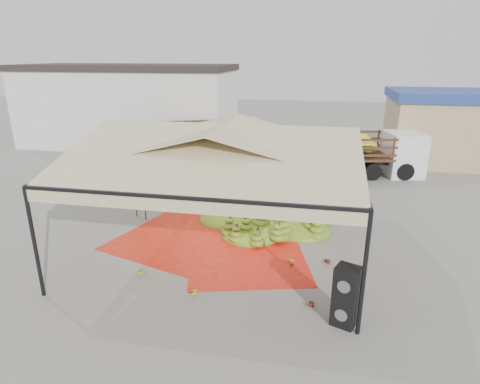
% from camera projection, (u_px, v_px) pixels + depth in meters
% --- Properties ---
extents(ground, '(90.00, 90.00, 0.00)m').
position_uv_depth(ground, '(226.00, 242.00, 13.55)').
color(ground, slate).
rests_on(ground, ground).
extents(canopy_tent, '(8.10, 8.10, 4.00)m').
position_uv_depth(canopy_tent, '(224.00, 146.00, 12.48)').
color(canopy_tent, black).
rests_on(canopy_tent, ground).
extents(building_white, '(14.30, 6.30, 5.40)m').
position_uv_depth(building_white, '(129.00, 105.00, 27.48)').
color(building_white, silver).
rests_on(building_white, ground).
extents(building_tan, '(6.30, 5.30, 4.10)m').
position_uv_depth(building_tan, '(444.00, 127.00, 23.13)').
color(building_tan, tan).
rests_on(building_tan, ground).
extents(tarp_left, '(5.55, 5.41, 0.01)m').
position_uv_depth(tarp_left, '(189.00, 239.00, 13.79)').
color(tarp_left, red).
rests_on(tarp_left, ground).
extents(tarp_right, '(4.36, 4.49, 0.01)m').
position_uv_depth(tarp_right, '(248.00, 257.00, 12.53)').
color(tarp_right, red).
rests_on(tarp_right, ground).
extents(banana_heap, '(6.05, 5.37, 1.11)m').
position_uv_depth(banana_heap, '(265.00, 212.00, 14.63)').
color(banana_heap, '#577D1A').
rests_on(banana_heap, ground).
extents(hand_yellow_a, '(0.47, 0.42, 0.18)m').
position_uv_depth(hand_yellow_a, '(288.00, 261.00, 12.12)').
color(hand_yellow_a, gold).
rests_on(hand_yellow_a, ground).
extents(hand_yellow_b, '(0.54, 0.49, 0.20)m').
position_uv_depth(hand_yellow_b, '(191.00, 292.00, 10.54)').
color(hand_yellow_b, gold).
rests_on(hand_yellow_b, ground).
extents(hand_red_a, '(0.44, 0.38, 0.18)m').
position_uv_depth(hand_red_a, '(308.00, 302.00, 10.10)').
color(hand_red_a, '#5A1814').
rests_on(hand_red_a, ground).
extents(hand_red_b, '(0.46, 0.40, 0.18)m').
position_uv_depth(hand_red_b, '(325.00, 261.00, 12.14)').
color(hand_red_b, '#5C1D15').
rests_on(hand_red_b, ground).
extents(hand_green, '(0.52, 0.44, 0.22)m').
position_uv_depth(hand_green, '(138.00, 271.00, 11.54)').
color(hand_green, '#457C19').
rests_on(hand_green, ground).
extents(hanging_bunches, '(3.24, 0.24, 0.20)m').
position_uv_depth(hanging_bunches, '(240.00, 166.00, 12.84)').
color(hanging_bunches, '#467B19').
rests_on(hanging_bunches, ground).
extents(speaker_stack, '(0.68, 0.64, 1.49)m').
position_uv_depth(speaker_stack, '(346.00, 296.00, 9.21)').
color(speaker_stack, black).
rests_on(speaker_stack, ground).
extents(banana_leaves, '(0.96, 1.36, 3.70)m').
position_uv_depth(banana_leaves, '(144.00, 216.00, 15.77)').
color(banana_leaves, '#296F1D').
rests_on(banana_leaves, ground).
extents(vendor, '(0.75, 0.53, 1.94)m').
position_uv_depth(vendor, '(286.00, 174.00, 17.78)').
color(vendor, gray).
rests_on(vendor, ground).
extents(truck_left, '(7.56, 5.16, 2.47)m').
position_uv_depth(truck_left, '(202.00, 138.00, 22.63)').
color(truck_left, '#4D3919').
rests_on(truck_left, ground).
extents(truck_right, '(6.78, 3.49, 2.22)m').
position_uv_depth(truck_right, '(363.00, 149.00, 20.74)').
color(truck_right, '#4F2A1A').
rests_on(truck_right, ground).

